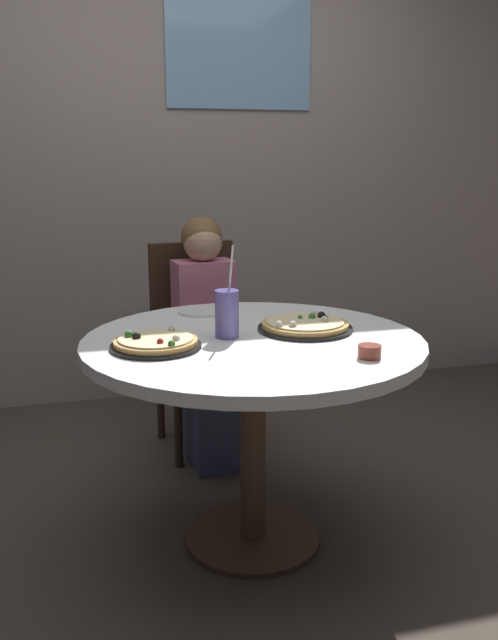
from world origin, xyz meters
name	(u,v)px	position (x,y,z in m)	size (l,w,h in m)	color
ground_plane	(253,539)	(0.00, 0.00, 0.00)	(8.00, 8.00, 0.00)	#4C4238
wall_with_window	(169,134)	(0.00, 1.69, 1.45)	(5.20, 0.14, 2.90)	#A8998E
dining_table	(253,368)	(0.00, 0.00, 0.64)	(1.14, 1.14, 0.75)	white
chair_wooden	(198,334)	(-0.01, 0.93, 0.53)	(0.43, 0.43, 0.95)	#382619
diner_child	(209,353)	(0.01, 0.75, 0.48)	(0.28, 0.42, 1.08)	#3F4766
pizza_veggie	(305,326)	(0.20, 0.05, 0.77)	(0.33, 0.33, 0.05)	black
pizza_cheese	(156,343)	(-0.33, -0.04, 0.77)	(0.29, 0.29, 0.05)	black
soda_cup	(227,314)	(-0.08, 0.03, 0.83)	(0.08, 0.08, 0.31)	#6659A5
sauce_bowl	(369,352)	(0.28, -0.31, 0.77)	(0.07, 0.07, 0.04)	brown
plate_small	(201,311)	(-0.09, 0.41, 0.76)	(0.18, 0.18, 0.01)	white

